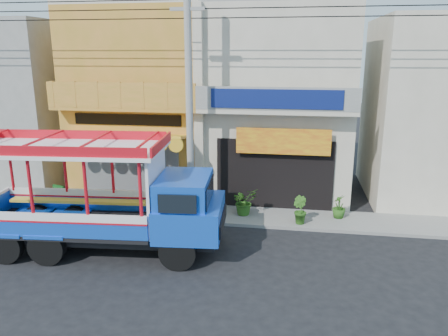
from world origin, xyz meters
name	(u,v)px	position (x,y,z in m)	size (l,w,h in m)	color
ground	(199,263)	(0.00, 0.00, 0.00)	(90.00, 90.00, 0.00)	black
sidewalk	(221,214)	(0.00, 4.00, 0.06)	(30.00, 2.00, 0.12)	slate
shophouse_left	(150,98)	(-4.00, 7.96, 4.11)	(6.00, 7.50, 8.24)	#AD8626
shophouse_right	(279,101)	(2.00, 7.96, 4.11)	(6.00, 6.75, 8.24)	#BBB099
party_pilaster	(199,110)	(-1.00, 4.85, 4.00)	(0.35, 0.30, 8.00)	#BBB099
filler_building_left	(15,102)	(-11.00, 8.00, 3.80)	(6.00, 6.00, 7.60)	gray
filler_building_right	(445,110)	(9.00, 8.00, 3.80)	(6.00, 6.00, 7.60)	#BBB099
utility_pole	(193,87)	(-0.85, 3.30, 5.03)	(28.00, 0.26, 9.00)	gray
songthaew_truck	(116,199)	(-2.70, 0.41, 1.78)	(8.09, 3.16, 3.69)	black
green_sign	(60,198)	(-6.58, 3.73, 0.49)	(0.57, 0.41, 0.89)	black
potted_plant_a	(244,201)	(0.91, 4.03, 0.64)	(0.94, 0.82, 1.05)	#2A5919
potted_plant_b	(299,210)	(3.01, 3.44, 0.63)	(0.56, 0.45, 1.01)	#2A5919
potted_plant_c	(339,206)	(4.49, 4.23, 0.57)	(0.50, 0.50, 0.90)	#2A5919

